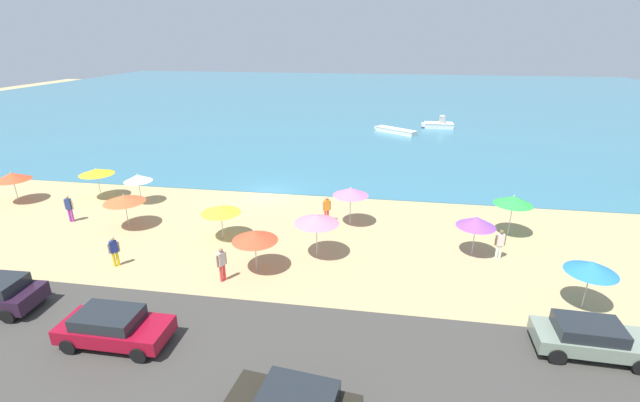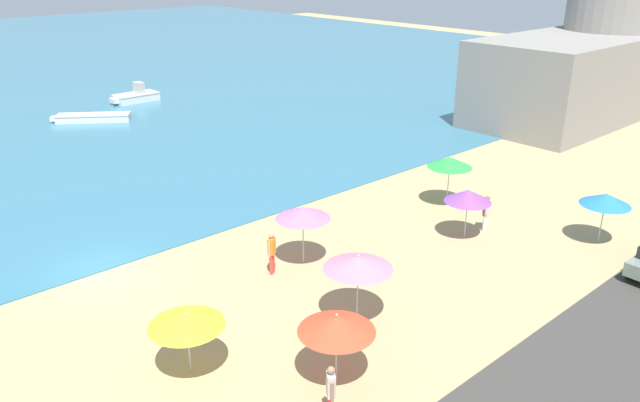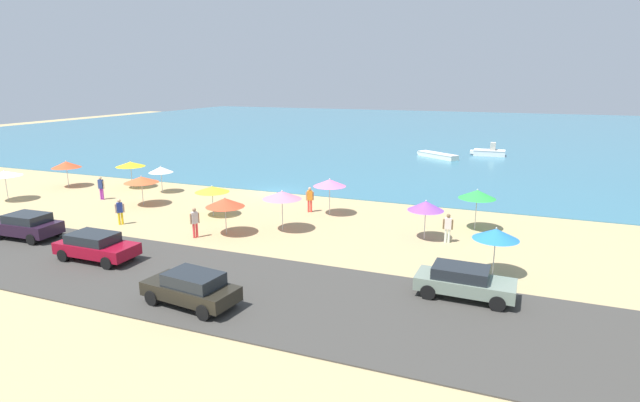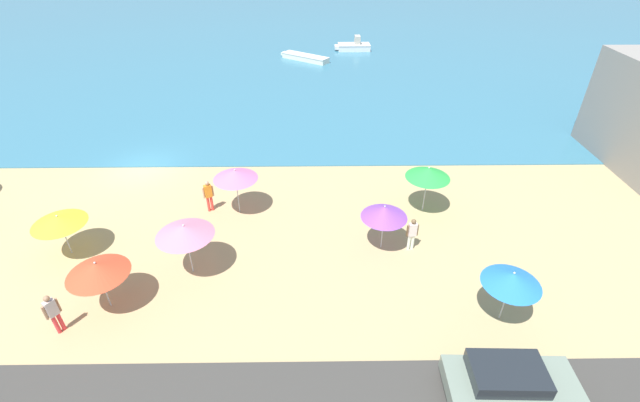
{
  "view_description": "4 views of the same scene",
  "coord_description": "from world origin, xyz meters",
  "px_view_note": "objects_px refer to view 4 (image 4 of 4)",
  "views": [
    {
      "loc": [
        8.73,
        -29.79,
        11.35
      ],
      "look_at": [
        4.79,
        -5.35,
        1.72
      ],
      "focal_mm": 24.0,
      "sensor_mm": 36.0,
      "label": 1
    },
    {
      "loc": [
        -8.26,
        -22.51,
        12.08
      ],
      "look_at": [
        10.15,
        -1.92,
        0.96
      ],
      "focal_mm": 35.0,
      "sensor_mm": 36.0,
      "label": 2
    },
    {
      "loc": [
        18.28,
        -35.85,
        9.15
      ],
      "look_at": [
        6.2,
        -5.48,
        1.08
      ],
      "focal_mm": 28.0,
      "sensor_mm": 36.0,
      "label": 3
    },
    {
      "loc": [
        10.62,
        -23.23,
        12.94
      ],
      "look_at": [
        10.85,
        -5.27,
        0.94
      ],
      "focal_mm": 24.0,
      "sensor_mm": 36.0,
      "label": 4
    }
  ],
  "objects_px": {
    "beach_umbrella_2": "(384,212)",
    "bather_3": "(53,312)",
    "bather_2": "(209,194)",
    "beach_umbrella_7": "(58,220)",
    "beach_umbrella_3": "(184,231)",
    "beach_umbrella_0": "(235,175)",
    "skiff_offshore": "(354,46)",
    "beach_umbrella_8": "(512,279)",
    "bather_0": "(412,233)",
    "beach_umbrella_1": "(97,269)",
    "beach_umbrella_5": "(428,173)",
    "skiff_nearshore": "(305,57)",
    "parked_car_2": "(509,381)"
  },
  "relations": [
    {
      "from": "beach_umbrella_1",
      "to": "beach_umbrella_5",
      "type": "relative_size",
      "value": 0.89
    },
    {
      "from": "skiff_offshore",
      "to": "beach_umbrella_8",
      "type": "bearing_deg",
      "value": -86.3
    },
    {
      "from": "beach_umbrella_2",
      "to": "beach_umbrella_3",
      "type": "bearing_deg",
      "value": -169.61
    },
    {
      "from": "skiff_nearshore",
      "to": "beach_umbrella_1",
      "type": "bearing_deg",
      "value": -101.74
    },
    {
      "from": "beach_umbrella_8",
      "to": "skiff_offshore",
      "type": "distance_m",
      "value": 39.54
    },
    {
      "from": "bather_0",
      "to": "beach_umbrella_0",
      "type": "bearing_deg",
      "value": 159.39
    },
    {
      "from": "beach_umbrella_2",
      "to": "beach_umbrella_8",
      "type": "bearing_deg",
      "value": -46.74
    },
    {
      "from": "beach_umbrella_3",
      "to": "beach_umbrella_7",
      "type": "height_order",
      "value": "beach_umbrella_3"
    },
    {
      "from": "beach_umbrella_0",
      "to": "skiff_offshore",
      "type": "xyz_separation_m",
      "value": [
        8.52,
        32.15,
        -1.76
      ]
    },
    {
      "from": "beach_umbrella_2",
      "to": "skiff_offshore",
      "type": "relative_size",
      "value": 0.58
    },
    {
      "from": "beach_umbrella_3",
      "to": "skiff_offshore",
      "type": "relative_size",
      "value": 0.63
    },
    {
      "from": "parked_car_2",
      "to": "skiff_nearshore",
      "type": "height_order",
      "value": "parked_car_2"
    },
    {
      "from": "bather_2",
      "to": "beach_umbrella_1",
      "type": "bearing_deg",
      "value": -112.06
    },
    {
      "from": "beach_umbrella_8",
      "to": "skiff_offshore",
      "type": "bearing_deg",
      "value": 93.7
    },
    {
      "from": "beach_umbrella_1",
      "to": "skiff_offshore",
      "type": "height_order",
      "value": "beach_umbrella_1"
    },
    {
      "from": "bather_2",
      "to": "bather_3",
      "type": "distance_m",
      "value": 8.79
    },
    {
      "from": "beach_umbrella_2",
      "to": "bather_3",
      "type": "relative_size",
      "value": 1.3
    },
    {
      "from": "beach_umbrella_5",
      "to": "beach_umbrella_0",
      "type": "bearing_deg",
      "value": 179.94
    },
    {
      "from": "bather_3",
      "to": "skiff_nearshore",
      "type": "relative_size",
      "value": 0.34
    },
    {
      "from": "beach_umbrella_8",
      "to": "skiff_nearshore",
      "type": "relative_size",
      "value": 0.45
    },
    {
      "from": "beach_umbrella_0",
      "to": "skiff_offshore",
      "type": "bearing_deg",
      "value": 75.15
    },
    {
      "from": "beach_umbrella_1",
      "to": "beach_umbrella_5",
      "type": "xyz_separation_m",
      "value": [
        13.83,
        6.46,
        0.29
      ]
    },
    {
      "from": "beach_umbrella_2",
      "to": "bather_0",
      "type": "distance_m",
      "value": 1.71
    },
    {
      "from": "bather_3",
      "to": "beach_umbrella_3",
      "type": "bearing_deg",
      "value": 37.12
    },
    {
      "from": "beach_umbrella_0",
      "to": "beach_umbrella_8",
      "type": "height_order",
      "value": "beach_umbrella_0"
    },
    {
      "from": "beach_umbrella_1",
      "to": "skiff_offshore",
      "type": "bearing_deg",
      "value": 71.76
    },
    {
      "from": "parked_car_2",
      "to": "beach_umbrella_7",
      "type": "bearing_deg",
      "value": 157.17
    },
    {
      "from": "beach_umbrella_7",
      "to": "skiff_offshore",
      "type": "relative_size",
      "value": 0.57
    },
    {
      "from": "beach_umbrella_7",
      "to": "skiff_nearshore",
      "type": "xyz_separation_m",
      "value": [
        10.26,
        31.3,
        -1.53
      ]
    },
    {
      "from": "bather_0",
      "to": "skiff_offshore",
      "type": "relative_size",
      "value": 0.42
    },
    {
      "from": "beach_umbrella_7",
      "to": "bather_2",
      "type": "height_order",
      "value": "beach_umbrella_7"
    },
    {
      "from": "bather_2",
      "to": "skiff_offshore",
      "type": "relative_size",
      "value": 0.44
    },
    {
      "from": "beach_umbrella_8",
      "to": "bather_2",
      "type": "height_order",
      "value": "beach_umbrella_8"
    },
    {
      "from": "beach_umbrella_2",
      "to": "beach_umbrella_3",
      "type": "height_order",
      "value": "beach_umbrella_3"
    },
    {
      "from": "parked_car_2",
      "to": "skiff_offshore",
      "type": "xyz_separation_m",
      "value": [
        -1.51,
        42.65,
        -0.3
      ]
    },
    {
      "from": "beach_umbrella_3",
      "to": "beach_umbrella_5",
      "type": "xyz_separation_m",
      "value": [
        11.0,
        4.52,
        0.02
      ]
    },
    {
      "from": "bather_3",
      "to": "beach_umbrella_1",
      "type": "bearing_deg",
      "value": 42.1
    },
    {
      "from": "beach_umbrella_5",
      "to": "bather_2",
      "type": "bearing_deg",
      "value": 179.27
    },
    {
      "from": "bather_0",
      "to": "skiff_offshore",
      "type": "distance_m",
      "value": 35.3
    },
    {
      "from": "beach_umbrella_3",
      "to": "beach_umbrella_2",
      "type": "bearing_deg",
      "value": 10.39
    },
    {
      "from": "beach_umbrella_0",
      "to": "beach_umbrella_5",
      "type": "xyz_separation_m",
      "value": [
        9.62,
        -0.01,
        0.03
      ]
    },
    {
      "from": "beach_umbrella_3",
      "to": "beach_umbrella_8",
      "type": "relative_size",
      "value": 1.08
    },
    {
      "from": "beach_umbrella_0",
      "to": "bather_2",
      "type": "distance_m",
      "value": 1.97
    },
    {
      "from": "beach_umbrella_1",
      "to": "beach_umbrella_7",
      "type": "xyz_separation_m",
      "value": [
        -3.08,
        3.27,
        -0.12
      ]
    },
    {
      "from": "beach_umbrella_2",
      "to": "bather_2",
      "type": "xyz_separation_m",
      "value": [
        -8.57,
        3.12,
        -1.01
      ]
    },
    {
      "from": "bather_2",
      "to": "skiff_offshore",
      "type": "bearing_deg",
      "value": 72.57
    },
    {
      "from": "beach_umbrella_1",
      "to": "bather_3",
      "type": "xyz_separation_m",
      "value": [
        -1.35,
        -1.22,
        -0.96
      ]
    },
    {
      "from": "bather_3",
      "to": "skiff_offshore",
      "type": "xyz_separation_m",
      "value": [
        14.07,
        39.84,
        -0.53
      ]
    },
    {
      "from": "beach_umbrella_3",
      "to": "skiff_offshore",
      "type": "bearing_deg",
      "value": 74.89
    },
    {
      "from": "beach_umbrella_3",
      "to": "bather_3",
      "type": "bearing_deg",
      "value": -142.88
    }
  ]
}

